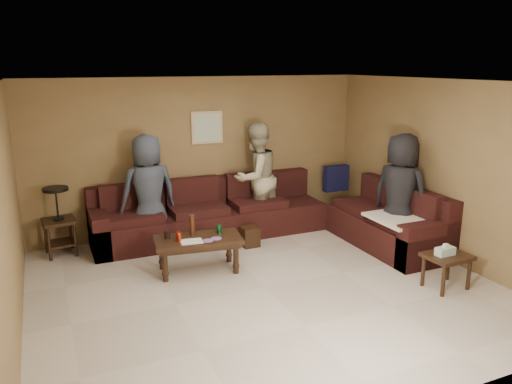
% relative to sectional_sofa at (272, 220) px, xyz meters
% --- Properties ---
extents(room, '(5.60, 5.50, 2.50)m').
position_rel_sectional_sofa_xyz_m(room, '(-0.81, -1.52, 1.34)').
color(room, beige).
rests_on(room, ground).
extents(sectional_sofa, '(4.65, 2.90, 0.97)m').
position_rel_sectional_sofa_xyz_m(sectional_sofa, '(0.00, 0.00, 0.00)').
color(sectional_sofa, black).
rests_on(sectional_sofa, ground).
extents(coffee_table, '(1.20, 0.71, 0.75)m').
position_rel_sectional_sofa_xyz_m(coffee_table, '(-1.42, -0.70, 0.08)').
color(coffee_table, black).
rests_on(coffee_table, ground).
extents(end_table_left, '(0.48, 0.48, 1.00)m').
position_rel_sectional_sofa_xyz_m(end_table_left, '(-3.07, 0.67, 0.20)').
color(end_table_left, black).
rests_on(end_table_left, ground).
extents(side_table_right, '(0.55, 0.46, 0.58)m').
position_rel_sectional_sofa_xyz_m(side_table_right, '(1.23, -2.41, 0.06)').
color(side_table_right, black).
rests_on(side_table_right, ground).
extents(waste_bin, '(0.25, 0.25, 0.30)m').
position_rel_sectional_sofa_xyz_m(waste_bin, '(-0.42, -0.10, -0.18)').
color(waste_bin, black).
rests_on(waste_bin, ground).
extents(wall_art, '(0.52, 0.04, 0.52)m').
position_rel_sectional_sofa_xyz_m(wall_art, '(-0.71, 0.96, 1.37)').
color(wall_art, tan).
rests_on(wall_art, ground).
extents(person_left, '(0.90, 0.64, 1.72)m').
position_rel_sectional_sofa_xyz_m(person_left, '(-1.80, 0.47, 0.53)').
color(person_left, '#313945').
rests_on(person_left, ground).
extents(person_middle, '(1.05, 0.94, 1.78)m').
position_rel_sectional_sofa_xyz_m(person_middle, '(-0.03, 0.57, 0.57)').
color(person_middle, tan).
rests_on(person_middle, ground).
extents(person_right, '(0.84, 1.00, 1.75)m').
position_rel_sectional_sofa_xyz_m(person_right, '(1.50, -1.14, 0.55)').
color(person_right, black).
rests_on(person_right, ground).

